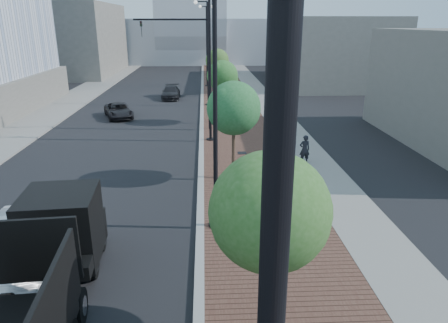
{
  "coord_description": "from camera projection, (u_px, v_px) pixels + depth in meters",
  "views": [
    {
      "loc": [
        0.24,
        -3.9,
        7.43
      ],
      "look_at": [
        1.0,
        12.0,
        2.0
      ],
      "focal_mm": 32.85,
      "sensor_mm": 36.0,
      "label": 1
    }
  ],
  "objects": [
    {
      "name": "streetlight_1",
      "position": [
        212.0,
        116.0,
        14.15
      ],
      "size": [
        1.44,
        0.56,
        9.21
      ],
      "color": "black",
      "rests_on": "ground"
    },
    {
      "name": "sidewalk",
      "position": [
        235.0,
        94.0,
        44.03
      ],
      "size": [
        7.0,
        140.0,
        0.12
      ],
      "primitive_type": "cube",
      "color": "#4C2D23",
      "rests_on": "ground"
    },
    {
      "name": "commercial_block_nw",
      "position": [
        66.0,
        40.0,
        60.28
      ],
      "size": [
        14.0,
        20.0,
        10.0
      ],
      "primitive_type": "cube",
      "color": "#625F58",
      "rests_on": "ground"
    },
    {
      "name": "streetlight_4",
      "position": [
        207.0,
        46.0,
        48.04
      ],
      "size": [
        1.72,
        0.56,
        9.28
      ],
      "color": "black",
      "rests_on": "ground"
    },
    {
      "name": "west_sidewalk",
      "position": [
        79.0,
        96.0,
        43.28
      ],
      "size": [
        4.0,
        140.0,
        0.12
      ],
      "primitive_type": "cube",
      "color": "slate",
      "rests_on": "ground"
    },
    {
      "name": "curb",
      "position": [
        202.0,
        95.0,
        43.87
      ],
      "size": [
        0.3,
        140.0,
        0.14
      ],
      "primitive_type": "cube",
      "color": "gray",
      "rests_on": "ground"
    },
    {
      "name": "traffic_mast",
      "position": [
        196.0,
        60.0,
        28.09
      ],
      "size": [
        5.09,
        0.2,
        8.0
      ],
      "color": "black",
      "rests_on": "ground"
    },
    {
      "name": "tree_0",
      "position": [
        272.0,
        211.0,
        8.8
      ],
      "size": [
        2.65,
        2.65,
        4.91
      ],
      "color": "#382619",
      "rests_on": "ground"
    },
    {
      "name": "pedestrian",
      "position": [
        305.0,
        149.0,
        22.46
      ],
      "size": [
        0.63,
        0.45,
        1.61
      ],
      "primitive_type": "imported",
      "rotation": [
        0.0,
        0.0,
        3.25
      ],
      "color": "black",
      "rests_on": "ground"
    },
    {
      "name": "commercial_block_ne",
      "position": [
        326.0,
        50.0,
        52.78
      ],
      "size": [
        12.0,
        22.0,
        8.0
      ],
      "primitive_type": "cube",
      "color": "slate",
      "rests_on": "ground"
    },
    {
      "name": "utility_cover_2",
      "position": [
        242.0,
        153.0,
        24.1
      ],
      "size": [
        0.5,
        0.5,
        0.02
      ],
      "primitive_type": "cube",
      "color": "black",
      "rests_on": "sidewalk"
    },
    {
      "name": "streetlight_2",
      "position": [
        210.0,
        67.0,
        25.35
      ],
      "size": [
        1.72,
        0.56,
        9.28
      ],
      "color": "black",
      "rests_on": "ground"
    },
    {
      "name": "dark_car_mid",
      "position": [
        119.0,
        111.0,
        33.46
      ],
      "size": [
        3.19,
        4.52,
        1.15
      ],
      "primitive_type": "imported",
      "rotation": [
        0.0,
        0.0,
        0.35
      ],
      "color": "black",
      "rests_on": "ground"
    },
    {
      "name": "tree_2",
      "position": [
        223.0,
        76.0,
        30.53
      ],
      "size": [
        2.37,
        2.32,
        4.79
      ],
      "color": "#382619",
      "rests_on": "ground"
    },
    {
      "name": "tree_3",
      "position": [
        218.0,
        61.0,
        41.85
      ],
      "size": [
        2.43,
        2.39,
        4.91
      ],
      "color": "#382619",
      "rests_on": "ground"
    },
    {
      "name": "dump_truck",
      "position": [
        29.0,
        302.0,
        9.53
      ],
      "size": [
        3.21,
        13.44,
        2.96
      ],
      "rotation": [
        0.0,
        0.0,
        0.08
      ],
      "color": "black",
      "rests_on": "ground"
    },
    {
      "name": "dark_car_far",
      "position": [
        171.0,
        92.0,
        41.87
      ],
      "size": [
        1.78,
        4.28,
        1.24
      ],
      "primitive_type": "imported",
      "rotation": [
        0.0,
        0.0,
        0.01
      ],
      "color": "black",
      "rests_on": "ground"
    },
    {
      "name": "utility_cover_1",
      "position": [
        271.0,
        252.0,
        13.7
      ],
      "size": [
        0.5,
        0.5,
        0.02
      ],
      "primitive_type": "cube",
      "color": "black",
      "rests_on": "sidewalk"
    },
    {
      "name": "concrete_strip",
      "position": [
        260.0,
        94.0,
        44.15
      ],
      "size": [
        2.4,
        140.0,
        0.13
      ],
      "primitive_type": "cube",
      "color": "slate",
      "rests_on": "ground"
    },
    {
      "name": "tree_1",
      "position": [
        235.0,
        108.0,
        19.19
      ],
      "size": [
        2.57,
        2.55,
        4.88
      ],
      "color": "#382619",
      "rests_on": "ground"
    },
    {
      "name": "convention_center",
      "position": [
        193.0,
        29.0,
        84.41
      ],
      "size": [
        50.0,
        30.0,
        50.0
      ],
      "color": "#B2B5BC",
      "rests_on": "ground"
    },
    {
      "name": "white_sedan",
      "position": [
        28.0,
        242.0,
        12.91
      ],
      "size": [
        2.73,
        5.35,
        1.68
      ],
      "primitive_type": "imported",
      "rotation": [
        0.0,
        0.0,
        0.2
      ],
      "color": "white",
      "rests_on": "ground"
    },
    {
      "name": "streetlight_3",
      "position": [
        207.0,
        58.0,
        36.84
      ],
      "size": [
        1.44,
        0.56,
        9.21
      ],
      "color": "black",
      "rests_on": "ground"
    }
  ]
}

